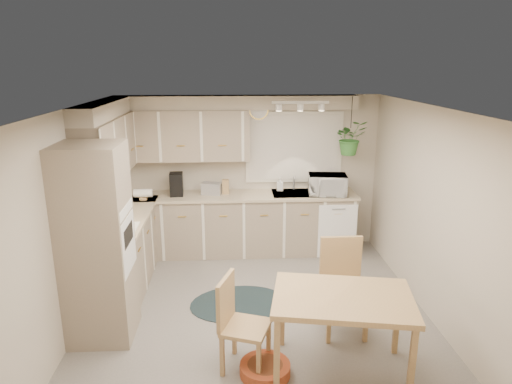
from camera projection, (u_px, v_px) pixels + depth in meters
The scene contains 35 objects.
floor at pixel (256, 311), 5.45m from camera, with size 4.20×4.20×0.00m, color slate.
ceiling at pixel (257, 108), 4.79m from camera, with size 4.20×4.20×0.00m, color silver.
wall_back at pixel (249, 173), 7.14m from camera, with size 4.00×0.04×2.40m, color #B0A592.
wall_front at pixel (274, 316), 3.10m from camera, with size 4.00×0.04×2.40m, color #B0A592.
wall_left at pixel (75, 219), 5.01m from camera, with size 0.04×4.20×2.40m, color #B0A592.
wall_right at pixel (430, 213), 5.23m from camera, with size 0.04×4.20×2.40m, color #B0A592.
base_cab_left at pixel (126, 250), 6.07m from camera, with size 0.60×1.85×0.90m, color gray.
base_cab_back at pixel (237, 225), 7.04m from camera, with size 3.60×0.60×0.90m, color gray.
counter_left at pixel (124, 217), 5.94m from camera, with size 0.64×1.89×0.04m, color tan.
counter_back at pixel (237, 196), 6.90m from camera, with size 3.64×0.64×0.04m, color tan.
oven_stack at pixel (97, 244), 4.71m from camera, with size 0.65×0.65×2.10m, color gray.
wall_oven_face at pixel (128, 244), 4.73m from camera, with size 0.02×0.56×0.58m, color white.
upper_cab_left at pixel (109, 147), 5.81m from camera, with size 0.35×2.00×0.75m, color gray.
upper_cab_back at pixel (182, 135), 6.74m from camera, with size 2.00×0.35×0.75m, color gray.
soffit_left at pixel (104, 109), 5.68m from camera, with size 0.30×2.00×0.20m, color #B0A592.
soffit_back at pixel (235, 102), 6.68m from camera, with size 3.60×0.30×0.20m, color #B0A592.
cooktop at pixel (113, 231), 5.39m from camera, with size 0.52×0.58×0.02m, color white.
range_hood at pixel (108, 194), 5.26m from camera, with size 0.40×0.60×0.14m, color white.
window_blinds at pixel (294, 147), 7.04m from camera, with size 1.40×0.02×1.00m, color white.
window_frame at pixel (294, 147), 7.05m from camera, with size 1.50×0.02×1.10m, color beige.
sink at pixel (295, 196), 6.97m from camera, with size 0.70×0.48×0.10m, color #96999D.
dishwasher_front at pixel (337, 231), 6.83m from camera, with size 0.58×0.01×0.83m, color white.
track_light_bar at pixel (300, 102), 6.34m from camera, with size 0.80×0.04×0.04m, color white.
wall_clock at pixel (259, 110), 6.85m from camera, with size 0.30×0.30×0.03m, color #E9C152.
dining_table at pixel (341, 334), 4.28m from camera, with size 1.27×0.85×0.80m, color tan.
chair_left at pixel (246, 325), 4.32m from camera, with size 0.44×0.44×0.93m, color tan.
chair_back at pixel (344, 289), 4.90m from camera, with size 0.48×0.48×1.03m, color tan.
braided_rug at pixel (239, 303), 5.61m from camera, with size 1.20×0.90×0.01m, color black.
pet_bed at pixel (265, 369), 4.33m from camera, with size 0.48×0.48×0.11m, color #A13620.
microwave at pixel (327, 183), 6.83m from camera, with size 0.56×0.31×0.38m, color white.
soap_bottle at pixel (280, 188), 7.08m from camera, with size 0.10×0.21×0.10m, color white.
hanging_plant at pixel (350, 141), 6.68m from camera, with size 0.46×0.51×0.40m, color #336F2C.
coffee_maker at pixel (176, 184), 6.81m from camera, with size 0.19×0.23×0.34m, color black.
toaster at pixel (212, 189), 6.88m from camera, with size 0.30×0.17×0.18m, color #96999D.
knife_block at pixel (226, 187), 6.92m from camera, with size 0.10×0.10×0.22m, color tan.
Camera 1 is at (-0.28, -4.84, 2.86)m, focal length 32.00 mm.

